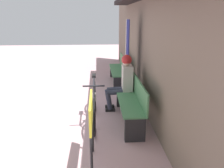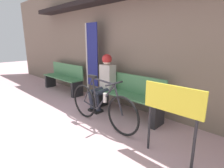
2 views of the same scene
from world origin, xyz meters
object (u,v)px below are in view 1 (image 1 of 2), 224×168
person_seated (123,79)px  signboard (91,117)px  banner_pole (127,55)px  park_bench_near (132,102)px  park_bench_far (119,71)px  bicycle (94,104)px

person_seated → signboard: 2.07m
banner_pole → park_bench_near: bearing=-3.1°
park_bench_near → banner_pole: size_ratio=0.81×
park_bench_far → signboard: 4.07m
park_bench_near → park_bench_far: (-2.63, 0.00, 0.00)m
signboard → person_seated: bearing=161.1°
person_seated → park_bench_far: size_ratio=0.75×
park_bench_near → banner_pole: banner_pole is taller
bicycle → signboard: size_ratio=1.70×
park_bench_near → person_seated: (-0.61, -0.11, 0.33)m
signboard → park_bench_near: bearing=150.1°
park_bench_far → signboard: size_ratio=1.64×
bicycle → person_seated: 0.94m
banner_pole → signboard: 2.82m
bicycle → park_bench_near: bearing=87.8°
park_bench_near → person_seated: size_ratio=1.28×
park_bench_near → signboard: 1.60m
person_seated → banner_pole: size_ratio=0.64×
park_bench_near → park_bench_far: bearing=180.0°
bicycle → park_bench_far: bicycle is taller
park_bench_far → person_seated: bearing=-3.0°
park_bench_near → person_seated: bearing=-170.1°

